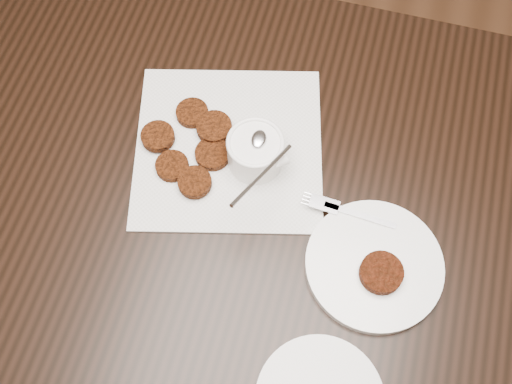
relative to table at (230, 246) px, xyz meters
The scene contains 6 objects.
floor 0.41m from the table, 59.15° to the right, with size 4.00×4.00×0.00m, color #56331D.
table is the anchor object (origin of this frame).
napkin 0.38m from the table, 92.59° to the left, with size 0.33×0.33×0.00m, color silver.
sauce_ramekin 0.45m from the table, 35.33° to the left, with size 0.13×0.13×0.13m, color white, non-canonical shape.
patty_cluster 0.39m from the table, 151.61° to the left, with size 0.20×0.20×0.02m, color #66290D, non-canonical shape.
plate_with_patty 0.49m from the table, 19.13° to the right, with size 0.22×0.22×0.03m, color white, non-canonical shape.
Camera 1 is at (0.10, -0.31, 1.69)m, focal length 42.44 mm.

